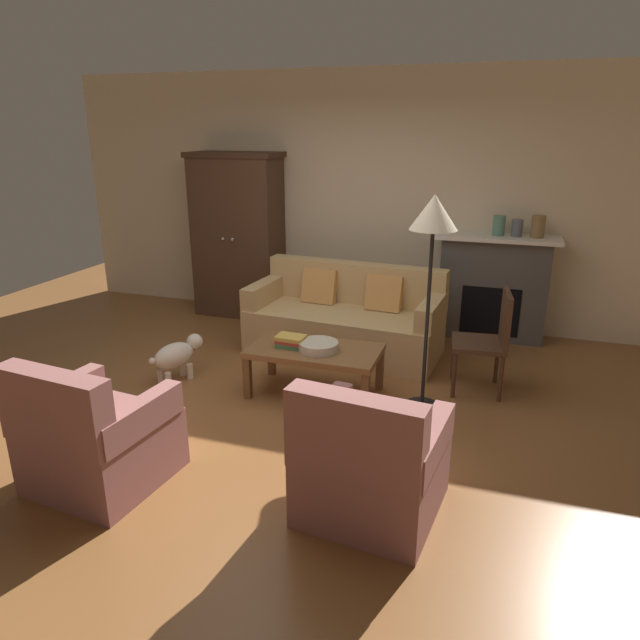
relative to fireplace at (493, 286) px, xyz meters
name	(u,v)px	position (x,y,z in m)	size (l,w,h in m)	color
ground_plane	(278,408)	(-1.55, -2.30, -0.57)	(9.60, 9.60, 0.00)	brown
back_wall	(360,199)	(-1.55, 0.25, 0.83)	(7.20, 0.10, 2.80)	beige
fireplace	(493,286)	(0.00, 0.00, 0.00)	(1.26, 0.48, 1.12)	#4C4947
armoire	(238,235)	(-2.95, -0.08, 0.39)	(1.06, 0.57, 1.92)	#472D1E
couch	(346,321)	(-1.38, -0.89, -0.25)	(1.97, 0.99, 0.86)	tan
coffee_table	(315,354)	(-1.35, -1.95, -0.20)	(1.10, 0.60, 0.42)	brown
fruit_bowl	(319,346)	(-1.30, -1.99, -0.11)	(0.33, 0.33, 0.08)	beige
book_stack	(291,341)	(-1.55, -1.98, -0.10)	(0.26, 0.19, 0.10)	#427A4C
mantel_vase_jade	(499,225)	(0.00, -0.02, 0.65)	(0.13, 0.13, 0.20)	slate
mantel_vase_slate	(517,228)	(0.18, -0.02, 0.64)	(0.11, 0.11, 0.17)	#565B66
mantel_vase_bronze	(538,226)	(0.38, -0.02, 0.66)	(0.14, 0.14, 0.22)	olive
armchair_near_left	(96,440)	(-2.25, -3.63, -0.25)	(0.85, 0.84, 0.88)	#935B56
armchair_near_right	(370,466)	(-0.53, -3.38, -0.25)	(0.85, 0.85, 0.88)	#935B56
side_chair_wooden	(490,336)	(0.04, -1.43, -0.06)	(0.49, 0.49, 0.90)	#472D1E
floor_lamp	(433,226)	(-0.43, -1.91, 0.92)	(0.36, 0.36, 1.72)	black
dog	(177,355)	(-2.62, -2.08, -0.32)	(0.33, 0.54, 0.39)	beige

